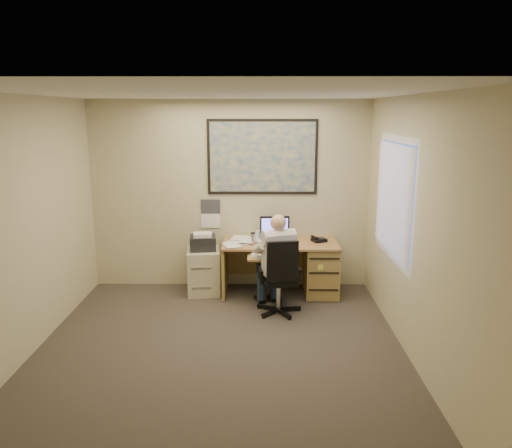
{
  "coord_description": "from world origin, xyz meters",
  "views": [
    {
      "loc": [
        0.43,
        -4.84,
        2.53
      ],
      "look_at": [
        0.38,
        1.3,
        1.14
      ],
      "focal_mm": 35.0,
      "sensor_mm": 36.0,
      "label": 1
    }
  ],
  "objects_px": {
    "desk": "(303,263)",
    "person": "(279,264)",
    "filing_cabinet": "(203,267)",
    "office_chair": "(278,292)"
  },
  "relations": [
    {
      "from": "desk",
      "to": "filing_cabinet",
      "type": "bearing_deg",
      "value": 179.25
    },
    {
      "from": "filing_cabinet",
      "to": "office_chair",
      "type": "distance_m",
      "value": 1.29
    },
    {
      "from": "office_chair",
      "to": "person",
      "type": "xyz_separation_m",
      "value": [
        0.01,
        0.08,
        0.35
      ]
    },
    {
      "from": "filing_cabinet",
      "to": "office_chair",
      "type": "xyz_separation_m",
      "value": [
        1.03,
        -0.77,
        -0.08
      ]
    },
    {
      "from": "filing_cabinet",
      "to": "person",
      "type": "relative_size",
      "value": 0.68
    },
    {
      "from": "desk",
      "to": "person",
      "type": "height_order",
      "value": "person"
    },
    {
      "from": "desk",
      "to": "person",
      "type": "relative_size",
      "value": 1.25
    },
    {
      "from": "filing_cabinet",
      "to": "person",
      "type": "distance_m",
      "value": 1.28
    },
    {
      "from": "desk",
      "to": "office_chair",
      "type": "xyz_separation_m",
      "value": [
        -0.38,
        -0.75,
        -0.15
      ]
    },
    {
      "from": "desk",
      "to": "filing_cabinet",
      "type": "height_order",
      "value": "desk"
    }
  ]
}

